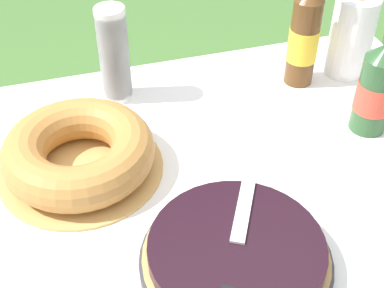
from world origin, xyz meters
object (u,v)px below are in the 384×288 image
at_px(berry_tart, 236,255).
at_px(bundt_cake, 79,153).
at_px(serving_knife, 235,256).
at_px(cider_bottle_amber, 304,36).
at_px(cup_stack, 114,55).
at_px(paper_towel_roll, 351,36).
at_px(cider_bottle_green, 377,88).

height_order(berry_tart, bundt_cake, bundt_cake).
xyz_separation_m(serving_knife, bundt_cake, (-0.21, 0.35, -0.01)).
relative_size(berry_tart, cider_bottle_amber, 1.00).
xyz_separation_m(serving_knife, cup_stack, (-0.09, 0.59, 0.06)).
bearing_deg(berry_tart, cup_stack, 100.27).
xyz_separation_m(cup_stack, paper_towel_roll, (0.60, -0.06, -0.01)).
xyz_separation_m(cider_bottle_green, paper_towel_roll, (0.07, 0.23, -0.01)).
distance_m(serving_knife, bundt_cake, 0.41).
xyz_separation_m(cup_stack, cider_bottle_green, (0.53, -0.29, -0.01)).
xyz_separation_m(serving_knife, cider_bottle_green, (0.44, 0.31, 0.05)).
bearing_deg(bundt_cake, cup_stack, 62.88).
xyz_separation_m(serving_knife, paper_towel_roll, (0.51, 0.54, 0.04)).
relative_size(serving_knife, cup_stack, 1.41).
bearing_deg(serving_knife, cup_stack, 37.25).
bearing_deg(serving_knife, cider_bottle_amber, -6.30).
xyz_separation_m(berry_tart, cider_bottle_green, (0.43, 0.28, 0.08)).
xyz_separation_m(serving_knife, cider_bottle_amber, (0.37, 0.53, 0.07)).
height_order(cup_stack, cider_bottle_amber, cider_bottle_amber).
bearing_deg(paper_towel_roll, cider_bottle_amber, -177.55).
bearing_deg(cider_bottle_green, cider_bottle_amber, 107.30).
bearing_deg(cider_bottle_green, cup_stack, 151.51).
bearing_deg(cider_bottle_amber, paper_towel_roll, 2.45).
xyz_separation_m(berry_tart, cider_bottle_amber, (0.36, 0.50, 0.10)).
xyz_separation_m(berry_tart, serving_knife, (-0.01, -0.03, 0.04)).
xyz_separation_m(bundt_cake, cider_bottle_green, (0.65, -0.04, 0.06)).
height_order(berry_tart, cider_bottle_amber, cider_bottle_amber).
relative_size(bundt_cake, cider_bottle_amber, 1.01).
relative_size(cup_stack, cider_bottle_amber, 0.71).
height_order(berry_tart, cider_bottle_green, cider_bottle_green).
distance_m(bundt_cake, paper_towel_roll, 0.75).
height_order(berry_tart, serving_knife, serving_knife).
bearing_deg(cider_bottle_green, serving_knife, -145.26).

